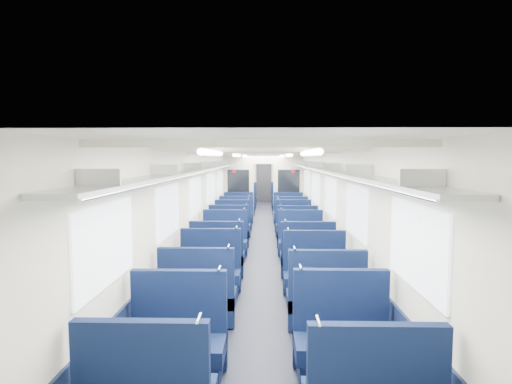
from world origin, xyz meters
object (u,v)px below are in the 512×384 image
(seat_3, at_px, (342,344))
(seat_16, at_px, (236,219))
(seat_2, at_px, (177,345))
(end_door, at_px, (264,182))
(seat_17, at_px, (291,220))
(seat_18, at_px, (238,214))
(seat_21, at_px, (285,206))
(seat_27, at_px, (282,198))
(bulkhead, at_px, (263,186))
(seat_22, at_px, (244,203))
(seat_20, at_px, (242,207))
(seat_11, at_px, (301,244))
(seat_25, at_px, (283,201))
(seat_15, at_px, (293,227))
(seat_4, at_px, (198,300))
(seat_8, at_px, (217,259))
(seat_19, at_px, (288,214))
(seat_14, at_px, (233,227))
(seat_12, at_px, (229,233))
(seat_13, at_px, (297,234))
(seat_6, at_px, (210,275))
(seat_7, at_px, (315,278))
(seat_26, at_px, (246,198))
(seat_10, at_px, (225,243))
(seat_5, at_px, (325,303))
(seat_24, at_px, (245,200))
(seat_9, at_px, (307,259))

(seat_3, distance_m, seat_16, 8.24)
(seat_16, bearing_deg, seat_2, -90.00)
(end_door, xyz_separation_m, seat_17, (0.83, -8.08, -0.66))
(end_door, relative_size, seat_18, 1.83)
(seat_21, height_order, seat_27, same)
(bulkhead, bearing_deg, seat_18, -137.01)
(seat_18, distance_m, seat_27, 5.70)
(bulkhead, bearing_deg, seat_3, -85.23)
(seat_22, bearing_deg, seat_20, -90.00)
(seat_11, distance_m, seat_25, 8.84)
(seat_15, bearing_deg, seat_3, -90.00)
(seat_4, distance_m, seat_8, 2.12)
(seat_19, distance_m, seat_22, 3.65)
(seat_14, bearing_deg, seat_2, -90.00)
(seat_12, relative_size, seat_13, 1.00)
(seat_25, bearing_deg, seat_6, -98.44)
(seat_6, distance_m, seat_7, 1.66)
(seat_18, bearing_deg, seat_22, 90.00)
(seat_26, bearing_deg, seat_3, -83.51)
(seat_17, relative_size, seat_19, 1.00)
(seat_10, distance_m, seat_14, 2.10)
(seat_5, relative_size, seat_20, 1.00)
(seat_2, xyz_separation_m, seat_27, (1.66, 14.69, 0.00))
(seat_21, bearing_deg, seat_16, -116.81)
(seat_3, bearing_deg, seat_17, 90.00)
(seat_25, bearing_deg, seat_17, -90.00)
(seat_24, bearing_deg, seat_8, -90.00)
(end_door, xyz_separation_m, seat_10, (-0.83, -11.38, -0.66))
(seat_22, bearing_deg, bulkhead, -71.59)
(seat_10, xyz_separation_m, seat_11, (1.66, 0.00, 0.00))
(seat_21, bearing_deg, seat_8, -101.69)
(seat_7, distance_m, seat_19, 6.99)
(end_door, relative_size, seat_21, 1.83)
(seat_5, distance_m, seat_18, 8.21)
(seat_22, bearing_deg, seat_6, -90.00)
(seat_10, relative_size, seat_14, 1.00)
(seat_15, height_order, seat_19, same)
(seat_4, relative_size, seat_17, 1.00)
(seat_6, bearing_deg, seat_24, 90.00)
(seat_13, bearing_deg, seat_18, 115.76)
(seat_13, height_order, seat_14, same)
(seat_9, xyz_separation_m, seat_18, (-1.66, 5.84, 0.00))
(seat_10, bearing_deg, seat_11, 0.09)
(seat_3, height_order, seat_8, same)
(end_door, relative_size, seat_5, 1.83)
(seat_27, bearing_deg, seat_4, -97.05)
(seat_16, bearing_deg, seat_17, -3.35)
(seat_3, relative_size, seat_5, 1.00)
(seat_17, bearing_deg, seat_14, -144.07)
(seat_13, bearing_deg, seat_21, 90.00)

